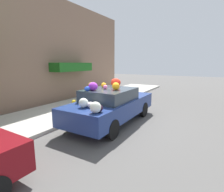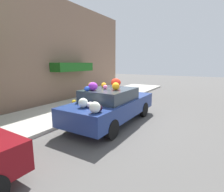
{
  "view_description": "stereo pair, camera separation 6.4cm",
  "coord_description": "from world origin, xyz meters",
  "views": [
    {
      "loc": [
        -5.99,
        -3.75,
        2.41
      ],
      "look_at": [
        0.0,
        -0.22,
        1.1
      ],
      "focal_mm": 28.0,
      "sensor_mm": 36.0,
      "label": 1
    },
    {
      "loc": [
        -5.96,
        -3.8,
        2.41
      ],
      "look_at": [
        0.0,
        -0.22,
        1.1
      ],
      "focal_mm": 28.0,
      "sensor_mm": 36.0,
      "label": 2
    }
  ],
  "objects": [
    {
      "name": "ground_plane",
      "position": [
        0.0,
        0.0,
        0.0
      ],
      "size": [
        60.0,
        60.0,
        0.0
      ],
      "primitive_type": "plane",
      "color": "#565451"
    },
    {
      "name": "sidewalk_curb",
      "position": [
        0.0,
        2.7,
        0.06
      ],
      "size": [
        24.0,
        3.2,
        0.13
      ],
      "color": "#B2ADA3",
      "rests_on": "ground"
    },
    {
      "name": "building_facade",
      "position": [
        0.11,
        4.92,
        3.13
      ],
      "size": [
        18.0,
        1.2,
        6.35
      ],
      "color": "#846651",
      "rests_on": "ground"
    },
    {
      "name": "fire_hydrant",
      "position": [
        -0.38,
        1.52,
        0.47
      ],
      "size": [
        0.2,
        0.2,
        0.7
      ],
      "color": "gold",
      "rests_on": "sidewalk_curb"
    },
    {
      "name": "art_car",
      "position": [
        -0.06,
        -0.22,
        0.77
      ],
      "size": [
        4.57,
        1.88,
        1.77
      ],
      "rotation": [
        0.0,
        0.0,
        0.0
      ],
      "color": "navy",
      "rests_on": "ground"
    }
  ]
}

